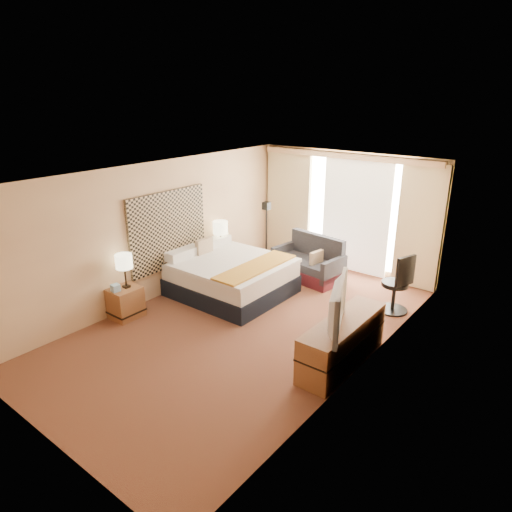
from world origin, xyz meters
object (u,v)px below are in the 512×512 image
Objects in this scene: lamp_right at (220,228)px; bed at (231,276)px; desk_chair at (397,287)px; loveseat at (309,265)px; media_dresser at (342,342)px; floor_lamp at (266,223)px; nightstand_left at (126,303)px; lamp_left at (124,262)px; nightstand_right at (221,263)px; television at (331,305)px.

bed is at bearing -36.76° from lamp_right.
desk_chair is 1.68× the size of lamp_right.
media_dresser is at bearing -42.31° from loveseat.
loveseat is at bearing 10.80° from floor_lamp.
floor_lamp is 2.34× the size of lamp_right.
bed is at bearing -107.95° from loveseat.
lamp_left reaches higher than nightstand_left.
nightstand_left and nightstand_right have the same top height.
floor_lamp is 3.35m from lamp_left.
nightstand_left is at bearing -90.00° from nightstand_right.
television is at bearing -25.93° from lamp_right.
media_dresser is 4.03m from lamp_right.
nightstand_left is 2.07m from bed.
nightstand_left is at bearing -119.72° from desk_chair.
television reaches higher than lamp_left.
floor_lamp reaches higher than desk_chair.
nightstand_right is 2.56m from lamp_left.
floor_lamp reaches higher than nightstand_right.
loveseat reaches higher than media_dresser.
television reaches higher than desk_chair.
nightstand_right is 0.90× the size of lamp_left.
nightstand_left is 0.75m from lamp_left.
nightstand_right is 0.49× the size of desk_chair.
nightstand_right is (0.00, 2.50, 0.00)m from nightstand_left.
nightstand_left is 3.80m from television.
television is (-0.05, -0.32, 0.70)m from media_dresser.
desk_chair is (3.68, 3.13, 0.22)m from nightstand_left.
television is (3.64, 0.68, 0.02)m from lamp_left.
loveseat is at bearing 130.29° from media_dresser.
television reaches higher than bed.
media_dresser is 2.94× the size of lamp_left.
floor_lamp is 1.03m from lamp_right.
desk_chair is 4.82m from lamp_left.
television is (3.65, -1.77, 0.77)m from nightstand_right.
media_dresser is at bearing -21.44° from lamp_right.
bed reaches higher than media_dresser.
nightstand_left is 2.50m from nightstand_right.
loveseat is at bearing 65.87° from nightstand_left.
nightstand_right is 0.36× the size of floor_lamp.
bed is at bearing 66.53° from lamp_left.
television is (3.07, -2.62, -0.05)m from floor_lamp.
lamp_left reaches higher than bed.
lamp_right is at bearing 8.79° from nightstand_right.
nightstand_right is at bearing -139.31° from loveseat.
nightstand_left is 3.88m from loveseat.
television is at bearing 11.29° from nightstand_left.
nightstand_right is 1.90m from loveseat.
loveseat is at bearing 33.29° from nightstand_right.
floor_lamp is (0.58, 3.35, 0.82)m from nightstand_left.
bed is 3.12m from desk_chair.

